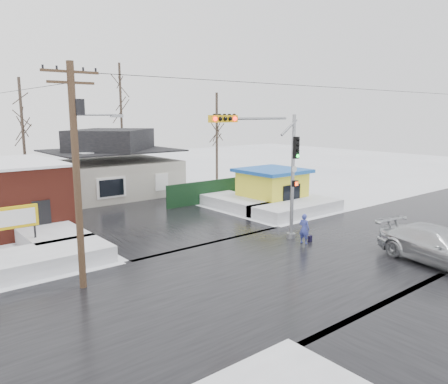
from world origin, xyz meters
TOP-DOWN VIEW (x-y plane):
  - ground at (0.00, 0.00)m, footprint 120.00×120.00m
  - road_ns at (0.00, 0.00)m, footprint 10.00×120.00m
  - road_ew at (0.00, 0.00)m, footprint 120.00×10.00m
  - snowbank_nw at (-9.00, 7.00)m, footprint 7.00×3.00m
  - snowbank_ne at (9.00, 7.00)m, footprint 7.00×3.00m
  - snowbank_nside_w at (-7.00, 12.00)m, footprint 3.00×8.00m
  - snowbank_nside_e at (7.00, 12.00)m, footprint 3.00×8.00m
  - traffic_signal at (2.43, 2.97)m, footprint 6.05×0.68m
  - utility_pole at (-7.93, 3.50)m, footprint 3.15×0.44m
  - marquee_sign at (-9.00, 9.49)m, footprint 2.20×0.21m
  - house at (2.00, 22.00)m, footprint 10.40×8.40m
  - kiosk at (9.50, 9.99)m, footprint 4.60×4.60m
  - fence at (6.50, 14.00)m, footprint 8.00×0.12m
  - tree_far_left at (-4.00, 26.00)m, footprint 3.00×3.00m
  - tree_far_mid at (6.00, 28.00)m, footprint 3.00×3.00m
  - tree_far_right at (12.00, 20.00)m, footprint 3.00×3.00m
  - pedestrian at (3.75, 1.83)m, footprint 0.52×0.68m
  - car at (6.16, -4.33)m, footprint 3.25×6.21m
  - shopping_bag at (4.26, 1.82)m, footprint 0.29×0.16m

SIDE VIEW (x-z plane):
  - ground at x=0.00m, z-range 0.00..0.00m
  - road_ns at x=0.00m, z-range 0.00..0.02m
  - road_ew at x=0.00m, z-range 0.00..0.02m
  - shopping_bag at x=4.26m, z-range 0.00..0.35m
  - snowbank_nw at x=-9.00m, z-range 0.00..0.80m
  - snowbank_ne at x=9.00m, z-range 0.00..0.80m
  - snowbank_nside_w at x=-7.00m, z-range 0.00..0.80m
  - snowbank_nside_e at x=7.00m, z-range 0.00..0.80m
  - pedestrian at x=3.75m, z-range 0.00..1.66m
  - car at x=6.16m, z-range 0.00..1.72m
  - fence at x=6.50m, z-range 0.00..1.80m
  - kiosk at x=9.50m, z-range 0.03..2.90m
  - marquee_sign at x=-9.00m, z-range 0.65..3.20m
  - house at x=2.00m, z-range -0.26..5.50m
  - traffic_signal at x=2.43m, z-range 1.04..8.04m
  - utility_pole at x=-7.93m, z-range 0.61..9.61m
  - tree_far_right at x=12.00m, z-range 2.66..11.66m
  - tree_far_left at x=-4.00m, z-range 2.95..12.95m
  - tree_far_mid at x=6.00m, z-range 3.54..15.54m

